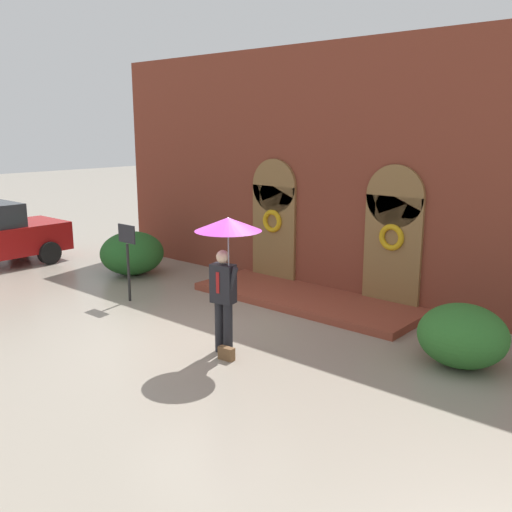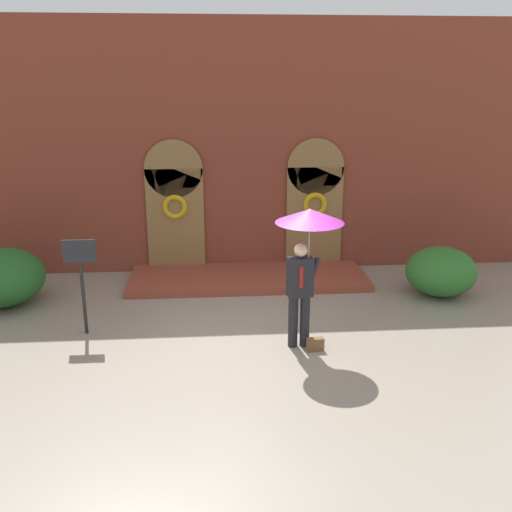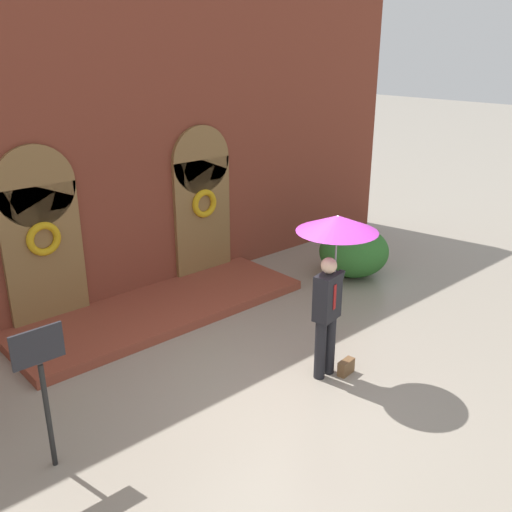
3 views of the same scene
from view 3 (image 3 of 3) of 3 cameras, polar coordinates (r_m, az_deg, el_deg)
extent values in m
plane|color=gray|center=(8.16, 2.64, -12.81)|extent=(80.00, 80.00, 0.00)
cube|color=brown|center=(10.37, -13.83, 10.63)|extent=(14.00, 0.50, 5.60)
cube|color=brown|center=(9.87, -20.36, -0.22)|extent=(1.30, 0.08, 2.40)
cylinder|color=brown|center=(9.54, -21.25, 6.54)|extent=(1.30, 0.08, 1.30)
cube|color=brown|center=(11.32, -5.33, 3.61)|extent=(1.30, 0.08, 2.40)
cylinder|color=brown|center=(11.03, -5.54, 9.58)|extent=(1.30, 0.08, 1.30)
torus|color=#C69314|center=(9.70, -20.46, 1.61)|extent=(0.56, 0.12, 0.56)
torus|color=#C69314|center=(11.17, -5.18, 5.25)|extent=(0.56, 0.12, 0.56)
cube|color=brown|center=(10.23, -9.43, -5.25)|extent=(5.20, 1.80, 0.16)
cylinder|color=black|center=(8.15, 6.44, -9.26)|extent=(0.16, 0.16, 0.90)
cylinder|color=black|center=(8.28, 7.37, -8.78)|extent=(0.16, 0.16, 0.90)
cube|color=black|center=(7.86, 7.15, -4.07)|extent=(0.44, 0.31, 0.66)
cube|color=#A51919|center=(7.77, 7.88, -4.09)|extent=(0.06, 0.02, 0.36)
sphere|color=beige|center=(7.68, 7.30, -0.94)|extent=(0.22, 0.22, 0.22)
cylinder|color=black|center=(7.98, 8.23, -2.96)|extent=(0.22, 0.09, 0.46)
cylinder|color=gray|center=(7.79, 7.93, -0.98)|extent=(0.02, 0.02, 0.98)
cone|color=#992893|center=(7.59, 8.15, 3.24)|extent=(1.10, 1.10, 0.22)
cone|color=white|center=(7.59, 8.15, 3.34)|extent=(0.61, 0.61, 0.20)
cube|color=brown|center=(8.45, 8.99, -10.92)|extent=(0.29, 0.15, 0.22)
cylinder|color=black|center=(6.87, -20.07, -14.82)|extent=(0.06, 0.06, 1.30)
cube|color=#232328|center=(6.42, -21.02, -8.43)|extent=(0.56, 0.03, 0.40)
ellipsoid|color=#2D6B28|center=(11.75, 9.76, 0.46)|extent=(1.44, 1.38, 1.02)
camera|label=1|loc=(12.07, 58.18, 7.69)|focal=40.00mm
camera|label=2|loc=(5.73, 92.17, -2.54)|focal=40.00mm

